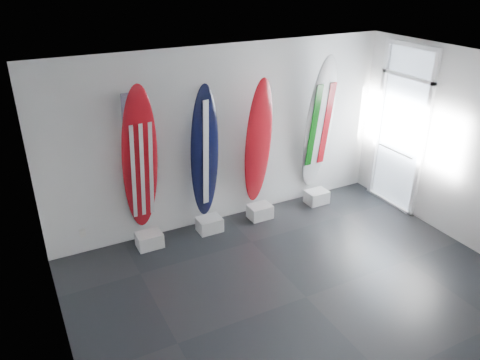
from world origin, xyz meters
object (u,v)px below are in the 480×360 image
surfboard_usa (140,161)px  surfboard_navy (205,153)px  surfboard_swiss (258,143)px  surfboard_italy (319,125)px

surfboard_usa → surfboard_navy: size_ratio=1.08×
surfboard_navy → surfboard_swiss: 0.97m
surfboard_usa → surfboard_swiss: surfboard_usa is taller
surfboard_swiss → surfboard_italy: 1.23m
surfboard_swiss → surfboard_italy: surfboard_italy is taller
surfboard_navy → surfboard_italy: bearing=-7.6°
surfboard_usa → surfboard_swiss: size_ratio=1.07×
surfboard_usa → surfboard_navy: (1.04, 0.00, -0.07)m
surfboard_swiss → surfboard_navy: bearing=175.6°
surfboard_usa → surfboard_swiss: 2.02m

